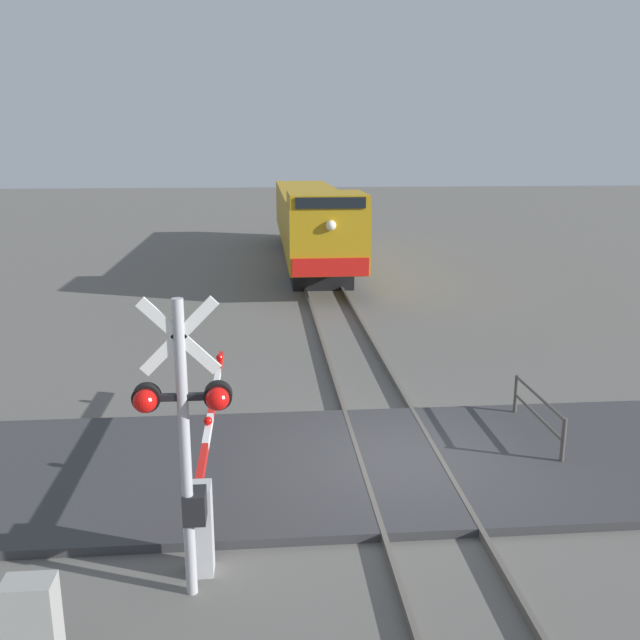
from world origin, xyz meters
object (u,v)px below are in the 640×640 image
Objects in this scene: crossing_gate at (204,480)px; utility_cabinet at (34,638)px; locomotive at (311,220)px; guard_railing at (538,411)px; crossing_signal at (183,418)px.

utility_cabinet is at bearing -117.57° from crossing_gate.
locomotive is 21.03m from guard_railing.
locomotive is 14.23× the size of utility_cabinet.
crossing_signal is 2.72m from utility_cabinet.
crossing_signal is at bearing -97.68° from locomotive.
locomotive reaches higher than crossing_gate.
utility_cabinet is (-4.80, -26.46, -1.40)m from locomotive.
crossing_signal is at bearing 46.71° from utility_cabinet.
crossing_signal reaches higher than utility_cabinet.
utility_cabinet is at bearing -143.31° from guard_railing.
locomotive is at bearing 82.06° from crossing_gate.
crossing_gate is at bearing 62.43° from utility_cabinet.
crossing_signal is 2.91× the size of utility_cabinet.
crossing_gate is at bearing -97.94° from locomotive.
crossing_gate is at bearing -155.51° from guard_railing.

